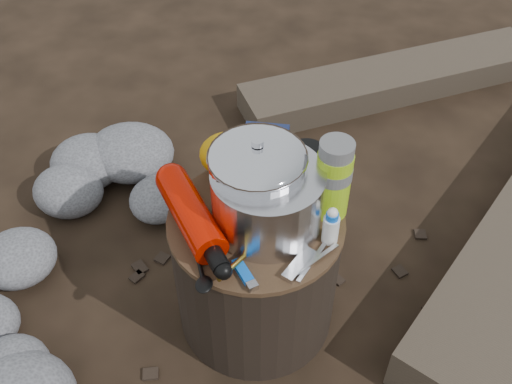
# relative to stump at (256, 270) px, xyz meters

# --- Properties ---
(ground) EXTENTS (60.00, 60.00, 0.00)m
(ground) POSITION_rel_stump_xyz_m (0.00, 0.00, -0.19)
(ground) COLOR black
(ground) RESTS_ON ground
(stump) EXTENTS (0.42, 0.42, 0.39)m
(stump) POSITION_rel_stump_xyz_m (0.00, 0.00, 0.00)
(stump) COLOR black
(stump) RESTS_ON ground
(rock_ring) EXTENTS (0.45, 0.97, 0.19)m
(rock_ring) POSITION_rel_stump_xyz_m (-0.55, 0.09, -0.10)
(rock_ring) COLOR slate
(rock_ring) RESTS_ON ground
(log_small) EXTENTS (1.22, 0.80, 0.10)m
(log_small) POSITION_rel_stump_xyz_m (0.40, 1.14, -0.14)
(log_small) COLOR #42372C
(log_small) RESTS_ON ground
(foil_windscreen) EXTENTS (0.26, 0.26, 0.16)m
(foil_windscreen) POSITION_rel_stump_xyz_m (0.03, -0.00, 0.27)
(foil_windscreen) COLOR silver
(foil_windscreen) RESTS_ON stump
(camping_pot) EXTENTS (0.22, 0.22, 0.22)m
(camping_pot) POSITION_rel_stump_xyz_m (0.00, 0.02, 0.30)
(camping_pot) COLOR silver
(camping_pot) RESTS_ON stump
(fuel_bottle) EXTENTS (0.25, 0.32, 0.08)m
(fuel_bottle) POSITION_rel_stump_xyz_m (-0.15, -0.04, 0.23)
(fuel_bottle) COLOR red
(fuel_bottle) RESTS_ON stump
(thermos) EXTENTS (0.08, 0.08, 0.21)m
(thermos) POSITION_rel_stump_xyz_m (0.17, 0.06, 0.30)
(thermos) COLOR #A1D518
(thermos) RESTS_ON stump
(travel_mug) EXTENTS (0.08, 0.08, 0.13)m
(travel_mug) POSITION_rel_stump_xyz_m (0.10, 0.12, 0.26)
(travel_mug) COLOR black
(travel_mug) RESTS_ON stump
(stuff_sack) EXTENTS (0.16, 0.13, 0.11)m
(stuff_sack) POSITION_rel_stump_xyz_m (-0.08, 0.16, 0.25)
(stuff_sack) COLOR #D39307
(stuff_sack) RESTS_ON stump
(food_pouch) EXTENTS (0.11, 0.02, 0.14)m
(food_pouch) POSITION_rel_stump_xyz_m (0.00, 0.18, 0.26)
(food_pouch) COLOR #141E47
(food_pouch) RESTS_ON stump
(lighter) EXTENTS (0.07, 0.08, 0.02)m
(lighter) POSITION_rel_stump_xyz_m (-0.01, -0.16, 0.20)
(lighter) COLOR blue
(lighter) RESTS_ON stump
(multitool) EXTENTS (0.07, 0.10, 0.01)m
(multitool) POSITION_rel_stump_xyz_m (0.11, -0.12, 0.20)
(multitool) COLOR silver
(multitool) RESTS_ON stump
(pot_grabber) EXTENTS (0.10, 0.13, 0.01)m
(pot_grabber) POSITION_rel_stump_xyz_m (0.14, -0.11, 0.20)
(pot_grabber) COLOR silver
(pot_grabber) RESTS_ON stump
(spork) EXTENTS (0.08, 0.15, 0.01)m
(spork) POSITION_rel_stump_xyz_m (-0.11, -0.14, 0.20)
(spork) COLOR black
(spork) RESTS_ON stump
(squeeze_bottle) EXTENTS (0.04, 0.04, 0.09)m
(squeeze_bottle) POSITION_rel_stump_xyz_m (0.17, -0.04, 0.24)
(squeeze_bottle) COLOR white
(squeeze_bottle) RESTS_ON stump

